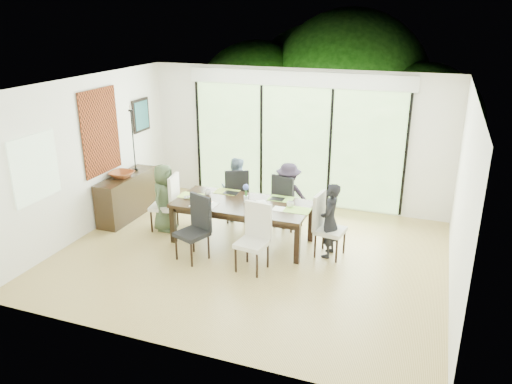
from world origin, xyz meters
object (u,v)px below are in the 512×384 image
(person_left_end, at_px, (164,197))
(person_far_left, at_px, (236,189))
(chair_left_end, at_px, (164,202))
(person_far_right, at_px, (288,196))
(chair_near_left, at_px, (192,229))
(chair_near_right, at_px, (252,239))
(cup_c, at_px, (290,204))
(cup_a, at_px, (208,192))
(sideboard, at_px, (127,196))
(laptop, at_px, (193,198))
(person_right_end, at_px, (330,220))
(vase, at_px, (246,199))
(chair_right_end, at_px, (331,226))
(cup_b, at_px, (248,204))
(chair_far_left, at_px, (237,194))
(table_top, at_px, (242,204))
(bowl, at_px, (122,174))
(chair_far_right, at_px, (288,200))

(person_left_end, distance_m, person_far_left, 1.32)
(chair_left_end, bearing_deg, person_far_right, 102.34)
(person_far_left, bearing_deg, chair_near_left, 82.10)
(chair_near_right, relative_size, cup_c, 8.87)
(cup_a, height_order, sideboard, sideboard)
(person_left_end, xyz_separation_m, laptop, (0.63, -0.10, 0.11))
(chair_left_end, distance_m, person_far_left, 1.34)
(person_right_end, xyz_separation_m, sideboard, (-3.92, 0.27, -0.20))
(vase, xyz_separation_m, cup_c, (0.75, 0.05, -0.01))
(chair_near_right, xyz_separation_m, person_far_left, (-0.95, 1.70, 0.09))
(chair_left_end, bearing_deg, cup_c, 82.79)
(chair_right_end, bearing_deg, laptop, 100.57)
(cup_b, bearing_deg, cup_c, 17.10)
(vase, distance_m, laptop, 0.91)
(chair_near_right, bearing_deg, chair_far_left, 126.46)
(table_top, distance_m, laptop, 0.86)
(vase, bearing_deg, cup_b, -56.31)
(sideboard, bearing_deg, chair_right_end, -3.86)
(chair_near_left, xyz_separation_m, laptop, (-0.35, 0.77, 0.20))
(person_left_end, relative_size, person_right_end, 1.00)
(person_right_end, height_order, person_far_left, same)
(chair_left_end, bearing_deg, person_far_left, 118.63)
(chair_near_left, bearing_deg, cup_a, 122.33)
(person_far_left, bearing_deg, chair_near_right, 112.98)
(chair_far_left, xyz_separation_m, cup_b, (0.60, -0.95, 0.23))
(chair_near_left, relative_size, bowl, 2.39)
(chair_far_right, distance_m, person_far_right, 0.09)
(table_top, bearing_deg, person_far_right, 56.47)
(chair_near_left, distance_m, person_right_end, 2.16)
(chair_far_right, bearing_deg, person_far_right, 105.00)
(vase, relative_size, cup_b, 1.20)
(chair_near_left, distance_m, person_left_end, 1.31)
(chair_far_left, xyz_separation_m, person_left_end, (-1.03, -0.85, 0.09))
(chair_left_end, height_order, person_right_end, person_right_end)
(chair_far_left, distance_m, person_far_left, 0.09)
(chair_right_end, relative_size, person_far_right, 0.85)
(chair_far_right, relative_size, cup_a, 8.87)
(chair_far_left, relative_size, sideboard, 0.71)
(person_right_end, bearing_deg, table_top, -88.01)
(person_left_end, height_order, person_far_left, same)
(table_top, xyz_separation_m, cup_c, (0.80, 0.10, 0.07))
(chair_near_right, height_order, person_far_left, person_far_left)
(cup_b, xyz_separation_m, sideboard, (-2.59, 0.37, -0.34))
(chair_far_right, distance_m, person_right_end, 1.26)
(cup_a, bearing_deg, person_left_end, -169.11)
(vase, bearing_deg, chair_left_end, -178.15)
(table_top, xyz_separation_m, person_far_right, (0.55, 0.83, -0.07))
(table_top, relative_size, chair_near_right, 2.18)
(cup_b, bearing_deg, person_far_left, 122.83)
(person_left_end, xyz_separation_m, cup_a, (0.78, 0.15, 0.14))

